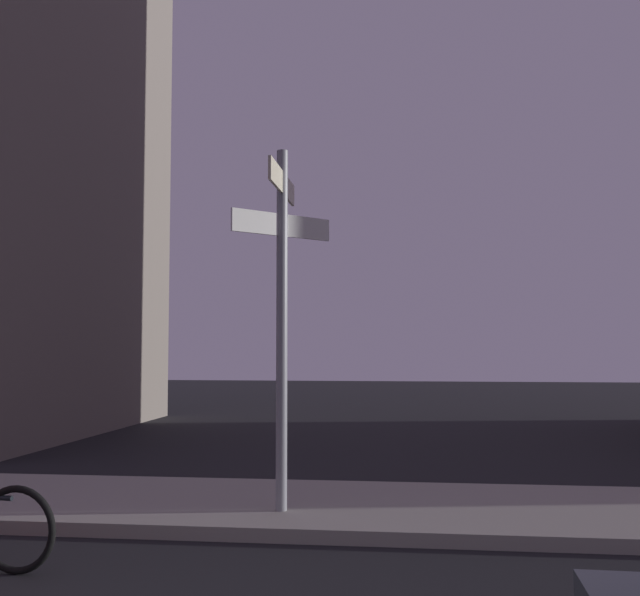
% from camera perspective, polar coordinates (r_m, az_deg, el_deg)
% --- Properties ---
extents(sidewalk_kerb, '(40.00, 2.70, 0.14)m').
position_cam_1_polar(sidewalk_kerb, '(8.94, -2.70, -15.15)').
color(sidewalk_kerb, gray).
rests_on(sidewalk_kerb, ground_plane).
extents(signpost, '(0.92, 1.47, 3.83)m').
position_cam_1_polar(signpost, '(8.24, -2.83, 0.25)').
color(signpost, gray).
rests_on(signpost, sidewalk_kerb).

